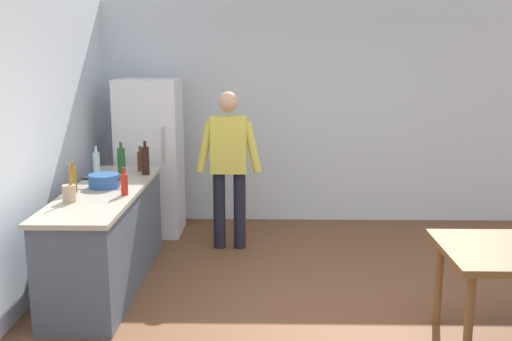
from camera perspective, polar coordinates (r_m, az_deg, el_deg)
The scene contains 14 objects.
ground_plane at distance 4.84m, azimuth 7.70°, elevation -14.60°, with size 14.00×14.00×0.00m, color brown.
wall_back at distance 7.37m, azimuth 5.35°, elevation 5.52°, with size 6.40×0.12×2.70m, color silver.
wall_left at distance 5.02m, azimuth -23.12°, elevation 1.75°, with size 0.12×5.60×2.70m, color silver.
kitchen_counter at distance 5.57m, azimuth -14.19°, elevation -6.26°, with size 0.64×2.20×0.90m.
refrigerator at distance 6.95m, azimuth -10.16°, elevation 1.27°, with size 0.70×0.67×1.80m.
person at distance 6.27m, azimuth -2.63°, elevation 1.05°, with size 0.70×0.22×1.70m.
cooking_pot at distance 5.52m, azimuth -14.46°, elevation -0.98°, with size 0.40×0.28×0.12m.
utensil_jar at distance 5.07m, azimuth -17.60°, elevation -2.03°, with size 0.11×0.11×0.32m.
bottle_oil_amber at distance 5.38m, azimuth -17.26°, elevation -0.84°, with size 0.06×0.06×0.28m.
bottle_wine_dark at distance 5.97m, azimuth -10.63°, elevation 0.98°, with size 0.08×0.08×0.34m.
bottle_water_clear at distance 5.99m, azimuth -15.14°, elevation 0.62°, with size 0.07×0.07×0.30m.
bottle_beer_brown at distance 6.17m, azimuth -11.11°, elevation 0.92°, with size 0.06×0.06×0.26m.
bottle_sauce_red at distance 5.18m, azimuth -12.60°, elevation -1.29°, with size 0.06×0.06×0.24m.
bottle_wine_green at distance 5.94m, azimuth -12.87°, elevation 0.83°, with size 0.08×0.08×0.34m.
Camera 1 is at (-0.55, -4.31, 2.13)m, focal length 41.42 mm.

